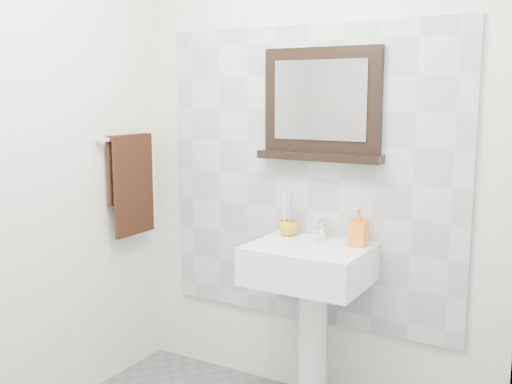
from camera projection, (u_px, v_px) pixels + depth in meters
back_wall at (310, 157)px, 3.01m from camera, size 2.00×0.01×2.50m
right_wall at (477, 214)px, 1.58m from camera, size 0.01×2.20×2.50m
splashback at (308, 177)px, 3.02m from camera, size 1.60×0.02×1.50m
pedestal_sink at (310, 282)px, 2.86m from camera, size 0.55×0.44×0.96m
toothbrush_cup at (288, 228)px, 3.01m from camera, size 0.12×0.12×0.08m
toothbrushes at (288, 211)px, 3.00m from camera, size 0.05×0.04×0.21m
soap_dispenser at (359, 227)px, 2.79m from camera, size 0.08×0.08×0.18m
framed_mirror at (322, 107)px, 2.90m from camera, size 0.64×0.11×0.54m
towel_bar at (129, 138)px, 3.24m from camera, size 0.07×0.40×0.03m
hand_towel at (131, 177)px, 3.27m from camera, size 0.06×0.30×0.55m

